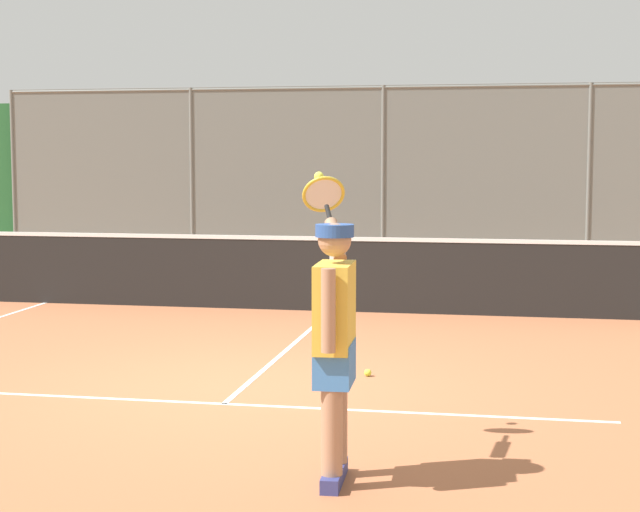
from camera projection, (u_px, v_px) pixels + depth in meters
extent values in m
plane|color=#A8603D|center=(244.00, 387.00, 8.72)|extent=(60.00, 60.00, 0.00)
cube|color=white|center=(224.00, 404.00, 8.12)|extent=(6.15, 0.05, 0.01)
cube|color=white|center=(290.00, 347.00, 10.55)|extent=(0.05, 4.97, 0.01)
cylinder|color=slate|center=(589.00, 178.00, 17.27)|extent=(0.07, 0.07, 3.23)
cylinder|color=slate|center=(383.00, 177.00, 17.92)|extent=(0.07, 0.07, 3.23)
cylinder|color=slate|center=(192.00, 176.00, 18.58)|extent=(0.07, 0.07, 3.23)
cylinder|color=slate|center=(14.00, 176.00, 19.23)|extent=(0.07, 0.07, 3.23)
cylinder|color=slate|center=(384.00, 87.00, 17.77)|extent=(14.17, 0.05, 0.05)
cube|color=slate|center=(383.00, 177.00, 17.92)|extent=(14.17, 0.02, 3.23)
cube|color=#235B2D|center=(387.00, 183.00, 18.57)|extent=(17.17, 0.90, 2.99)
cube|color=silver|center=(381.00, 264.00, 17.90)|extent=(15.17, 0.18, 0.15)
cube|color=black|center=(332.00, 276.00, 12.93)|extent=(10.03, 0.02, 0.91)
cube|color=white|center=(332.00, 239.00, 12.88)|extent=(10.03, 0.04, 0.05)
cube|color=white|center=(332.00, 276.00, 12.93)|extent=(0.05, 0.04, 0.91)
cube|color=navy|center=(332.00, 482.00, 6.05)|extent=(0.12, 0.26, 0.09)
cylinder|color=#A87A5B|center=(332.00, 415.00, 6.01)|extent=(0.13, 0.13, 0.73)
cube|color=navy|center=(337.00, 469.00, 6.29)|extent=(0.12, 0.26, 0.09)
cylinder|color=#A87A5B|center=(337.00, 405.00, 6.25)|extent=(0.13, 0.13, 0.73)
cube|color=#3D7AC6|center=(334.00, 363.00, 6.10)|extent=(0.24, 0.39, 0.26)
cube|color=gold|center=(335.00, 307.00, 6.07)|extent=(0.23, 0.46, 0.53)
cylinder|color=#A87A5B|center=(328.00, 311.00, 5.79)|extent=(0.08, 0.08, 0.49)
cylinder|color=#A87A5B|center=(335.00, 240.00, 6.46)|extent=(0.21, 0.37, 0.28)
sphere|color=#A87A5B|center=(335.00, 240.00, 6.03)|extent=(0.20, 0.20, 0.20)
cylinder|color=#284C93|center=(335.00, 231.00, 6.02)|extent=(0.24, 0.24, 0.08)
cube|color=#284C93|center=(337.00, 234.00, 6.13)|extent=(0.18, 0.19, 0.02)
cylinder|color=black|center=(329.00, 214.00, 6.67)|extent=(0.09, 0.17, 0.13)
torus|color=gold|center=(324.00, 194.00, 6.84)|extent=(0.34, 0.27, 0.26)
cylinder|color=silver|center=(324.00, 194.00, 6.84)|extent=(0.28, 0.22, 0.21)
sphere|color=#D6E042|center=(319.00, 176.00, 7.00)|extent=(0.07, 0.07, 0.07)
sphere|color=#C1D138|center=(368.00, 373.00, 9.14)|extent=(0.07, 0.07, 0.07)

